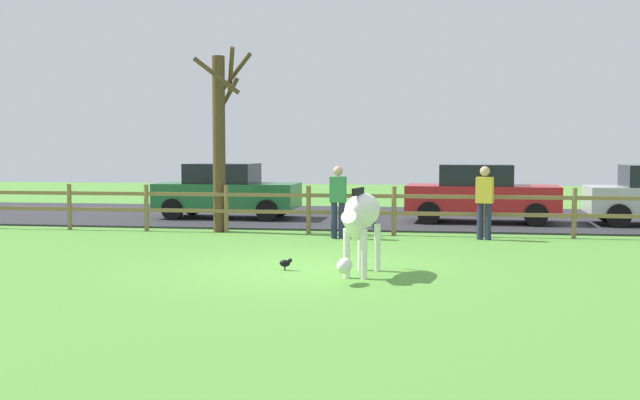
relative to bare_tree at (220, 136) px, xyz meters
The scene contains 10 objects.
ground_plane 6.42m from the bare_tree, 59.31° to the right, with size 60.00×60.00×0.00m, color #549338.
parking_asphalt 5.65m from the bare_tree, 53.68° to the left, with size 28.00×7.40×0.05m, color #2D2D33.
paddock_fence 2.77m from the bare_tree, ahead, with size 20.42×0.11×1.15m.
bare_tree is the anchor object (origin of this frame).
zebra 7.18m from the bare_tree, 55.25° to the right, with size 0.70×1.92×1.41m.
crow_on_grass 6.53m from the bare_tree, 63.62° to the right, with size 0.21×0.10×0.20m.
parked_car_red 7.14m from the bare_tree, 23.66° to the left, with size 4.09×2.07×1.56m.
parked_car_green 3.43m from the bare_tree, 103.32° to the left, with size 4.02×1.91×1.56m.
visitor_left_of_tree 6.47m from the bare_tree, ahead, with size 0.41×0.31×1.64m.
visitor_right_of_tree 3.47m from the bare_tree, 17.32° to the right, with size 0.36×0.22×1.64m.
Camera 1 is at (2.11, -12.37, 2.01)m, focal length 41.66 mm.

